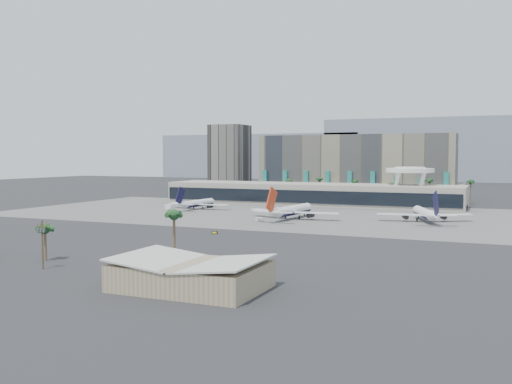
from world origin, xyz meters
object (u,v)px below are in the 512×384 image
at_px(service_vehicle_a, 170,207).
at_px(taxiway_sign, 215,233).
at_px(airliner_right, 425,213).
at_px(service_vehicle_b, 259,219).
at_px(airliner_left, 197,203).
at_px(airliner_centre, 292,210).
at_px(utility_pole, 42,240).

height_order(service_vehicle_a, taxiway_sign, service_vehicle_a).
distance_m(airliner_right, service_vehicle_b, 70.24).
xyz_separation_m(airliner_left, service_vehicle_b, (51.12, -37.71, -2.41)).
bearing_deg(service_vehicle_a, taxiway_sign, -30.77).
xyz_separation_m(airliner_centre, airliner_right, (55.32, 12.63, -0.27)).
xyz_separation_m(airliner_left, service_vehicle_a, (-12.93, -6.46, -1.98)).
relative_size(utility_pole, service_vehicle_b, 3.98).
bearing_deg(taxiway_sign, service_vehicle_b, 81.55).
bearing_deg(airliner_left, service_vehicle_a, -148.91).
xyz_separation_m(utility_pole, airliner_left, (-42.89, 154.23, -3.95)).
height_order(airliner_left, taxiway_sign, airliner_left).
relative_size(service_vehicle_a, service_vehicle_b, 1.63).
distance_m(airliner_right, service_vehicle_a, 129.63).
distance_m(airliner_left, taxiway_sign, 96.66).
relative_size(airliner_left, airliner_right, 0.92).
bearing_deg(service_vehicle_b, taxiway_sign, -99.03).
distance_m(utility_pole, taxiway_sign, 73.95).
xyz_separation_m(airliner_centre, service_vehicle_a, (-74.16, 18.47, -2.67)).
bearing_deg(taxiway_sign, airliner_centre, 70.95).
distance_m(airliner_centre, taxiway_sign, 57.06).
distance_m(service_vehicle_a, service_vehicle_b, 71.27).
xyz_separation_m(airliner_right, taxiway_sign, (-64.17, -68.90, -3.12)).
height_order(utility_pole, airliner_centre, airliner_centre).
xyz_separation_m(airliner_centre, service_vehicle_b, (-10.10, -12.78, -3.09)).
xyz_separation_m(airliner_centre, taxiway_sign, (-8.85, -56.27, -3.38)).
relative_size(airliner_centre, service_vehicle_b, 14.70).
relative_size(utility_pole, airliner_left, 0.33).
height_order(airliner_centre, service_vehicle_b, airliner_centre).
xyz_separation_m(utility_pole, taxiway_sign, (9.48, 73.03, -6.66)).
distance_m(airliner_centre, service_vehicle_b, 16.58).
distance_m(utility_pole, airliner_right, 159.94).
bearing_deg(airliner_left, utility_pole, -69.91).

